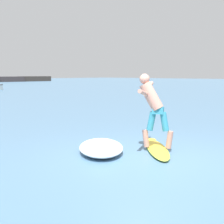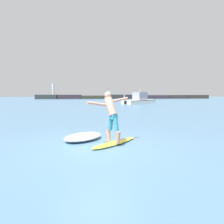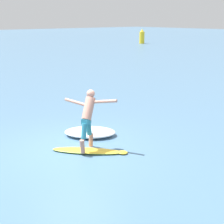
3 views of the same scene
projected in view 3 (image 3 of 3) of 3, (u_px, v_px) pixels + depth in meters
name	position (u px, v px, depth m)	size (l,w,h in m)	color
ground_plane	(74.00, 148.00, 9.51)	(200.00, 200.00, 0.00)	#4A7090
surfboard	(88.00, 151.00, 9.19)	(1.88, 1.80, 0.22)	yellow
surfer	(88.00, 115.00, 9.01)	(1.53, 1.03, 1.74)	tan
channel_marker_buoy	(142.00, 37.00, 48.18)	(0.78, 0.78, 2.22)	yellow
wave_foam_at_tail	(90.00, 132.00, 10.46)	(1.90, 1.94, 0.25)	white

